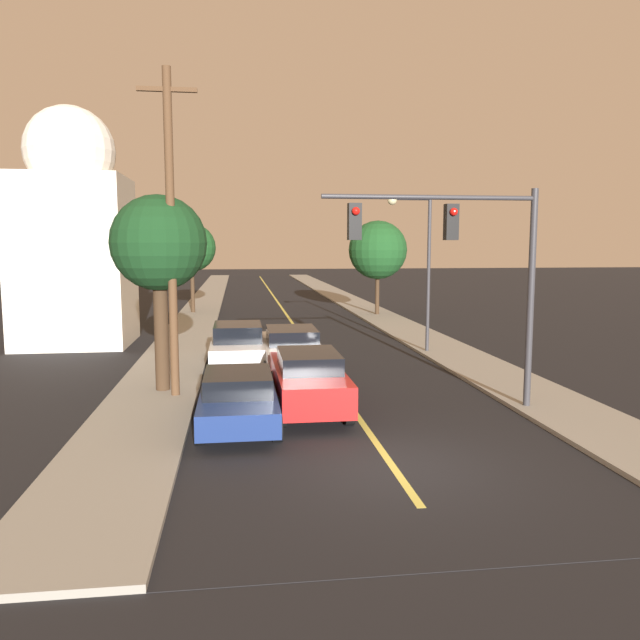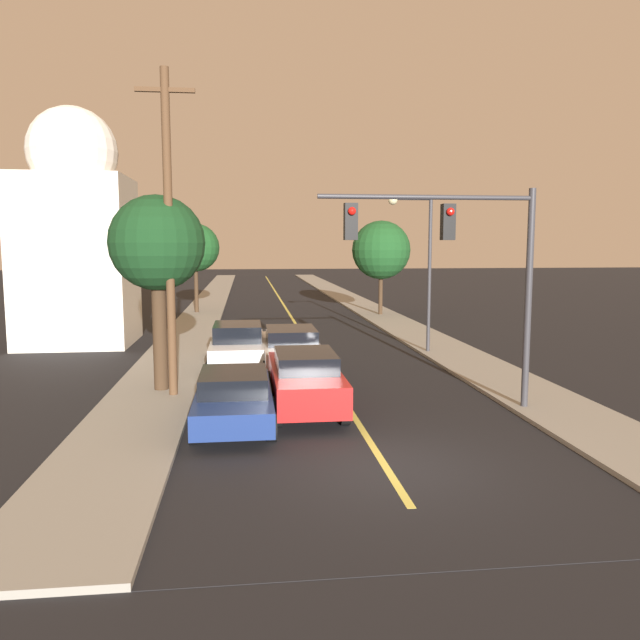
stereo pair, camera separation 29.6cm
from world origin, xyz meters
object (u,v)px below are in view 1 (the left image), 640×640
car_near_lane_second (291,348)px  tree_left_far (192,248)px  tree_right_near (378,250)px  utility_pole_left (171,229)px  car_near_lane_front (308,379)px  domed_building_left (74,233)px  traffic_signal_mast (463,250)px  tree_left_near (159,245)px  car_outer_lane_front (238,397)px  streetlamp_right (418,250)px  car_outer_lane_second (238,345)px

car_near_lane_second → tree_left_far: 19.33m
tree_left_far → car_near_lane_second: bearing=-75.9°
tree_right_near → utility_pole_left: bearing=-117.7°
car_near_lane_front → domed_building_left: 15.57m
utility_pole_left → tree_right_near: bearing=62.3°
traffic_signal_mast → tree_left_near: tree_left_near is taller
car_outer_lane_front → streetlamp_right: bearing=51.9°
car_near_lane_front → car_outer_lane_second: bearing=106.7°
utility_pole_left → tree_right_near: utility_pole_left is taller
utility_pole_left → tree_right_near: (10.23, 19.46, -0.75)m
car_near_lane_front → car_outer_lane_second: size_ratio=1.00×
car_outer_lane_front → domed_building_left: 15.62m
car_outer_lane_second → tree_left_near: size_ratio=0.88×
car_outer_lane_front → car_outer_lane_second: car_outer_lane_second is taller
car_near_lane_second → traffic_signal_mast: size_ratio=0.92×
utility_pole_left → tree_right_near: 22.00m
car_near_lane_second → streetlamp_right: (5.25, 2.66, 3.35)m
utility_pole_left → tree_left_far: 22.08m
utility_pole_left → tree_left_far: utility_pole_left is taller
car_outer_lane_front → domed_building_left: size_ratio=0.47×
car_outer_lane_front → tree_left_far: bearing=96.4°
tree_left_far → domed_building_left: 12.24m
car_near_lane_second → tree_left_far: tree_left_far is taller
car_near_lane_front → car_outer_lane_front: car_near_lane_front is taller
car_near_lane_second → domed_building_left: domed_building_left is taller
streetlamp_right → tree_left_near: streetlamp_right is taller
car_outer_lane_front → traffic_signal_mast: 6.71m
domed_building_left → traffic_signal_mast: bearing=-45.7°
car_near_lane_second → utility_pole_left: 6.46m
car_outer_lane_second → traffic_signal_mast: 9.58m
car_outer_lane_second → tree_left_far: 18.09m
car_near_lane_second → car_near_lane_front: bearing=-90.0°
utility_pole_left → tree_left_near: bearing=121.2°
car_near_lane_front → traffic_signal_mast: traffic_signal_mast is taller
car_near_lane_front → traffic_signal_mast: (3.86, -0.76, 3.38)m
car_near_lane_second → tree_left_near: 6.10m
car_near_lane_second → utility_pole_left: utility_pole_left is taller
car_near_lane_second → car_outer_lane_front: size_ratio=1.09×
tree_left_near → tree_left_far: size_ratio=1.02×
traffic_signal_mast → car_near_lane_front: bearing=168.9°
car_near_lane_second → traffic_signal_mast: (3.86, -5.99, 3.43)m
car_outer_lane_second → tree_right_near: size_ratio=0.88×
car_near_lane_front → tree_left_far: 24.37m
car_outer_lane_front → domed_building_left: (-6.96, 13.36, 4.15)m
utility_pole_left → car_near_lane_front: bearing=-24.6°
tree_right_near → domed_building_left: domed_building_left is taller
utility_pole_left → domed_building_left: size_ratio=0.88×
tree_left_far → utility_pole_left: bearing=-87.3°
tree_right_near → tree_left_near: bearing=-119.6°
tree_left_near → tree_right_near: bearing=60.4°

